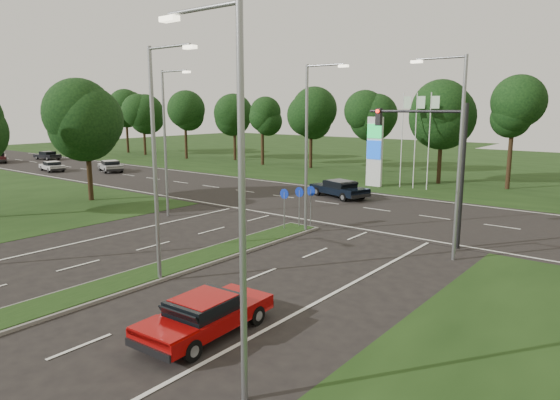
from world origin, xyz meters
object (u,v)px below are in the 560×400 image
Objects in this scene: navy_sedan at (339,188)px; far_car_a at (110,166)px; far_car_b at (52,166)px; red_sedan at (205,314)px; far_car_c at (47,155)px.

far_car_a is (-27.40, -1.88, -0.06)m from navy_sedan.
far_car_a is at bearing 111.27° from navy_sedan.
far_car_b is (-32.74, -5.54, -0.14)m from navy_sedan.
far_car_b is at bearing 145.48° from far_car_a.
navy_sedan is 27.46m from far_car_a.
navy_sedan is at bearing -65.02° from far_car_a.
red_sedan is 45.24m from far_car_b.
far_car_c is at bearing 104.38° from far_car_a.
navy_sedan is 1.32× the size of far_car_b.
far_car_c is (-44.94, 0.18, -0.11)m from navy_sedan.
far_car_c is at bearing 74.58° from far_car_b.
red_sedan is 58.70m from far_car_c.
red_sedan reaches higher than far_car_a.
navy_sedan is 1.13× the size of far_car_a.
far_car_b is at bearing 155.02° from red_sedan.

